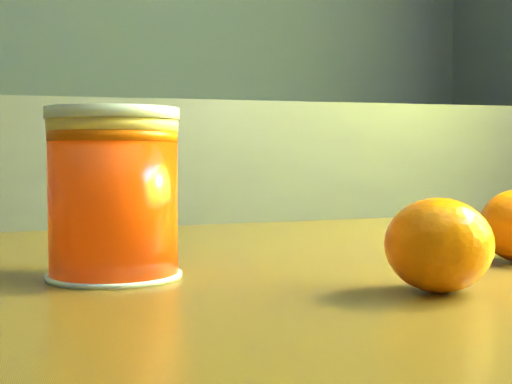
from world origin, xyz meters
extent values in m
cube|color=brown|center=(0.77, 0.24, 0.69)|extent=(1.01, 0.76, 0.04)
cylinder|color=#E43504|center=(0.59, 0.24, 0.76)|extent=(0.08, 0.08, 0.10)
cylinder|color=#F0C162|center=(0.59, 0.24, 0.81)|extent=(0.08, 0.08, 0.01)
cylinder|color=silver|center=(0.59, 0.24, 0.82)|extent=(0.09, 0.09, 0.01)
ellipsoid|color=orange|center=(0.77, 0.14, 0.74)|extent=(0.08, 0.08, 0.06)
camera|label=1|loc=(0.56, -0.23, 0.79)|focal=50.00mm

